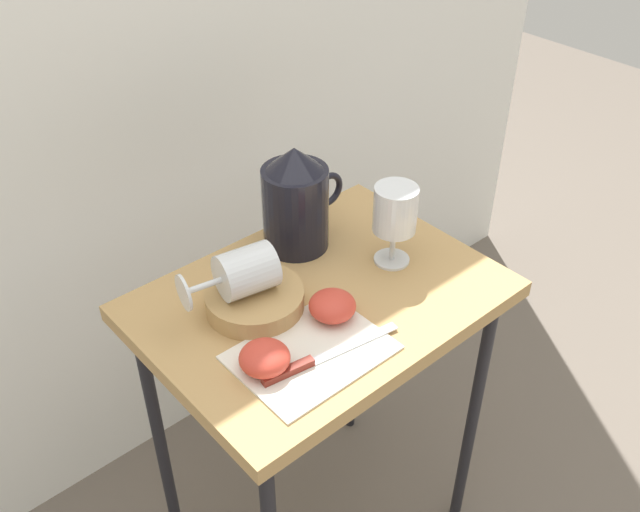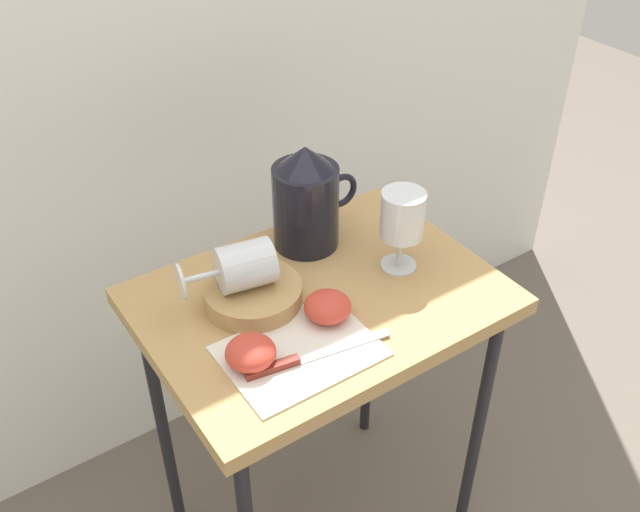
# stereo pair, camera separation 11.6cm
# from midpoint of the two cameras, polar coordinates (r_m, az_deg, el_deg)

# --- Properties ---
(curtain_drape) EXTENTS (2.40, 0.03, 1.84)m
(curtain_drape) POSITION_cam_midpoint_polar(r_m,az_deg,el_deg) (1.46, -8.74, 14.52)
(curtain_drape) COLOR white
(curtain_drape) RESTS_ON ground_plane
(table) EXTENTS (0.59, 0.43, 0.69)m
(table) POSITION_cam_midpoint_polar(r_m,az_deg,el_deg) (1.26, 2.65, -5.61)
(table) COLOR tan
(table) RESTS_ON ground_plane
(linen_napkin) EXTENTS (0.23, 0.17, 0.00)m
(linen_napkin) POSITION_cam_midpoint_polar(r_m,az_deg,el_deg) (1.11, 1.38, -7.66)
(linen_napkin) COLOR silver
(linen_napkin) RESTS_ON table
(basket_tray) EXTENTS (0.16, 0.16, 0.03)m
(basket_tray) POSITION_cam_midpoint_polar(r_m,az_deg,el_deg) (1.19, -2.52, -3.16)
(basket_tray) COLOR tan
(basket_tray) RESTS_ON table
(pitcher) EXTENTS (0.17, 0.12, 0.20)m
(pitcher) POSITION_cam_midpoint_polar(r_m,az_deg,el_deg) (1.28, 1.50, 3.94)
(pitcher) COLOR black
(pitcher) RESTS_ON table
(wine_glass_upright) EXTENTS (0.08, 0.08, 0.15)m
(wine_glass_upright) POSITION_cam_midpoint_polar(r_m,az_deg,el_deg) (1.23, 9.23, 2.82)
(wine_glass_upright) COLOR silver
(wine_glass_upright) RESTS_ON table
(wine_glass_tipped_near) EXTENTS (0.16, 0.10, 0.08)m
(wine_glass_tipped_near) POSITION_cam_midpoint_polar(r_m,az_deg,el_deg) (1.15, -3.27, -0.90)
(wine_glass_tipped_near) COLOR silver
(wine_glass_tipped_near) RESTS_ON basket_tray
(apple_half_left) EXTENTS (0.08, 0.08, 0.04)m
(apple_half_left) POSITION_cam_midpoint_polar(r_m,az_deg,el_deg) (1.07, -2.41, -7.76)
(apple_half_left) COLOR #CC3D2D
(apple_half_left) RESTS_ON linen_napkin
(apple_half_right) EXTENTS (0.08, 0.08, 0.04)m
(apple_half_right) POSITION_cam_midpoint_polar(r_m,az_deg,el_deg) (1.15, 3.51, -4.14)
(apple_half_right) COLOR #CC3D2D
(apple_half_right) RESTS_ON linen_napkin
(knife) EXTENTS (0.24, 0.05, 0.01)m
(knife) POSITION_cam_midpoint_polar(r_m,az_deg,el_deg) (1.09, 1.32, -8.36)
(knife) COLOR silver
(knife) RESTS_ON linen_napkin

